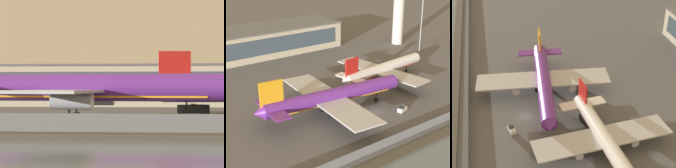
# 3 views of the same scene
# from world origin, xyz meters

# --- Properties ---
(ground_plane) EXTENTS (500.00, 500.00, 0.00)m
(ground_plane) POSITION_xyz_m (0.00, 0.00, 0.00)
(ground_plane) COLOR #565659
(shoreline_seawall) EXTENTS (320.00, 3.00, 0.50)m
(shoreline_seawall) POSITION_xyz_m (0.00, -20.50, 0.25)
(shoreline_seawall) COLOR #474238
(shoreline_seawall) RESTS_ON ground
(perimeter_fence) EXTENTS (280.00, 0.10, 2.36)m
(perimeter_fence) POSITION_xyz_m (0.00, -16.00, 1.18)
(perimeter_fence) COLOR slate
(perimeter_fence) RESTS_ON ground
(cargo_jet_purple) EXTENTS (48.03, 41.68, 13.38)m
(cargo_jet_purple) POSITION_xyz_m (-10.24, 7.04, 5.10)
(cargo_jet_purple) COLOR #602889
(cargo_jet_purple) RESTS_ON ground
(passenger_jet_white_red) EXTENTS (41.49, 36.03, 11.63)m
(passenger_jet_white_red) POSITION_xyz_m (19.40, 17.34, 4.44)
(passenger_jet_white_red) COLOR white
(passenger_jet_white_red) RESTS_ON ground
(baggage_tug) EXTENTS (3.50, 2.37, 1.80)m
(baggage_tug) POSITION_xyz_m (6.29, -4.60, 0.81)
(baggage_tug) COLOR white
(baggage_tug) RESTS_ON ground
(ops_van) EXTENTS (5.60, 4.13, 2.48)m
(ops_van) POSITION_xyz_m (7.30, 16.52, 1.28)
(ops_van) COLOR #1E2328
(ops_van) RESTS_ON ground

